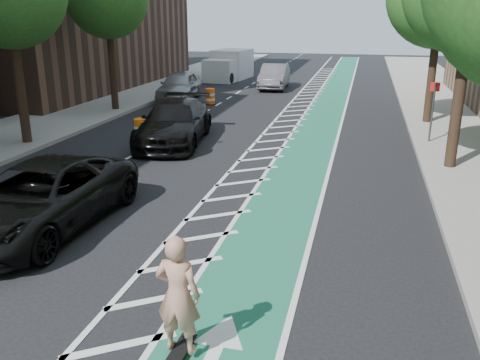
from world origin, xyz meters
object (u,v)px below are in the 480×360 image
(skateboarder, at_px, (178,295))
(suv_far, at_px, (175,122))
(suv_near, at_px, (41,197))
(barrel_a, at_px, (148,135))

(skateboarder, distance_m, suv_far, 13.61)
(suv_near, xyz_separation_m, barrel_a, (-0.71, 7.97, -0.32))
(skateboarder, bearing_deg, suv_near, -36.52)
(suv_near, relative_size, barrel_a, 5.64)
(suv_far, bearing_deg, suv_near, -98.02)
(skateboarder, height_order, suv_near, skateboarder)
(suv_near, distance_m, suv_far, 8.90)
(suv_near, relative_size, suv_far, 0.99)
(skateboarder, distance_m, suv_near, 6.22)
(suv_far, bearing_deg, barrel_a, -136.49)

